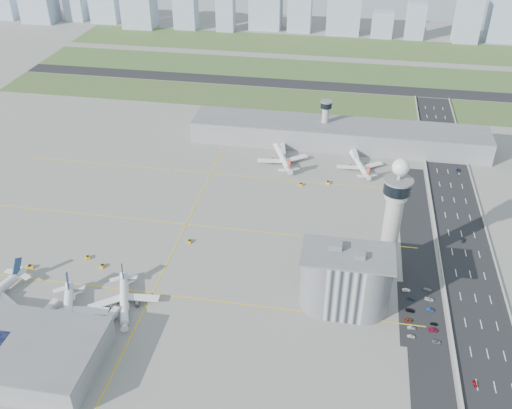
% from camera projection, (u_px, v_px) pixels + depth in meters
% --- Properties ---
extents(ground, '(1000.00, 1000.00, 0.00)m').
position_uv_depth(ground, '(244.00, 264.00, 296.98)').
color(ground, gray).
extents(grass_strip_0, '(480.00, 50.00, 0.08)m').
position_uv_depth(grass_strip_0, '(272.00, 99.00, 486.20)').
color(grass_strip_0, '#415427').
rests_on(grass_strip_0, ground).
extents(grass_strip_1, '(480.00, 60.00, 0.08)m').
position_uv_depth(grass_strip_1, '(283.00, 69.00, 548.31)').
color(grass_strip_1, '#405D2C').
rests_on(grass_strip_1, ground).
extents(grass_strip_2, '(480.00, 70.00, 0.08)m').
position_uv_depth(grass_strip_2, '(293.00, 44.00, 614.55)').
color(grass_strip_2, '#476630').
rests_on(grass_strip_2, ground).
extents(runway, '(480.00, 22.00, 0.10)m').
position_uv_depth(runway, '(278.00, 83.00, 516.83)').
color(runway, black).
rests_on(runway, ground).
extents(highway, '(28.00, 500.00, 0.10)m').
position_uv_depth(highway, '(474.00, 290.00, 280.15)').
color(highway, black).
rests_on(highway, ground).
extents(barrier_left, '(0.60, 500.00, 1.20)m').
position_uv_depth(barrier_left, '(444.00, 286.00, 281.90)').
color(barrier_left, '#9E9E99').
rests_on(barrier_left, ground).
extents(barrier_right, '(0.60, 500.00, 1.20)m').
position_uv_depth(barrier_right, '(504.00, 292.00, 277.80)').
color(barrier_right, '#9E9E99').
rests_on(barrier_right, ground).
extents(landside_road, '(18.00, 260.00, 0.08)m').
position_uv_depth(landside_road, '(423.00, 297.00, 275.53)').
color(landside_road, black).
rests_on(landside_road, ground).
extents(parking_lot, '(20.00, 44.00, 0.10)m').
position_uv_depth(parking_lot, '(420.00, 314.00, 265.88)').
color(parking_lot, black).
rests_on(parking_lot, ground).
extents(taxiway_line_h_0, '(260.00, 0.60, 0.01)m').
position_uv_depth(taxiway_line_h_0, '(152.00, 294.00, 277.98)').
color(taxiway_line_h_0, yellow).
rests_on(taxiway_line_h_0, ground).
extents(taxiway_line_h_1, '(260.00, 0.60, 0.01)m').
position_uv_depth(taxiway_line_h_1, '(186.00, 224.00, 327.67)').
color(taxiway_line_h_1, yellow).
rests_on(taxiway_line_h_1, ground).
extents(taxiway_line_h_2, '(260.00, 0.60, 0.01)m').
position_uv_depth(taxiway_line_h_2, '(211.00, 174.00, 377.35)').
color(taxiway_line_h_2, yellow).
rests_on(taxiway_line_h_2, ground).
extents(taxiway_line_v, '(0.60, 260.00, 0.01)m').
position_uv_depth(taxiway_line_v, '(186.00, 224.00, 327.67)').
color(taxiway_line_v, yellow).
rests_on(taxiway_line_v, ground).
extents(control_tower, '(14.00, 14.00, 64.50)m').
position_uv_depth(control_tower, '(393.00, 213.00, 274.12)').
color(control_tower, '#ADAAA5').
rests_on(control_tower, ground).
extents(secondary_tower, '(8.60, 8.60, 31.90)m').
position_uv_depth(secondary_tower, '(325.00, 118.00, 406.63)').
color(secondary_tower, '#ADAAA5').
rests_on(secondary_tower, ground).
extents(admin_building, '(42.00, 24.00, 33.50)m').
position_uv_depth(admin_building, '(345.00, 280.00, 262.88)').
color(admin_building, '#B2B2B7').
rests_on(admin_building, ground).
extents(terminal_pier, '(210.00, 32.00, 15.80)m').
position_uv_depth(terminal_pier, '(338.00, 134.00, 409.42)').
color(terminal_pier, gray).
rests_on(terminal_pier, ground).
extents(near_terminal, '(84.00, 42.00, 13.00)m').
position_uv_depth(near_terminal, '(1.00, 351.00, 238.45)').
color(near_terminal, gray).
rests_on(near_terminal, ground).
extents(airplane_near_b, '(51.59, 55.10, 12.32)m').
position_uv_depth(airplane_near_b, '(66.00, 311.00, 258.72)').
color(airplane_near_b, white).
rests_on(airplane_near_b, ground).
extents(airplane_near_c, '(46.03, 49.34, 11.10)m').
position_uv_depth(airplane_near_c, '(123.00, 298.00, 267.38)').
color(airplane_near_c, white).
rests_on(airplane_near_c, ground).
extents(airplane_far_a, '(48.22, 51.79, 11.70)m').
position_uv_depth(airplane_far_a, '(283.00, 154.00, 388.01)').
color(airplane_far_a, white).
rests_on(airplane_far_a, ground).
extents(airplane_far_b, '(42.74, 46.26, 10.60)m').
position_uv_depth(airplane_far_b, '(360.00, 161.00, 380.69)').
color(airplane_far_b, white).
rests_on(airplane_far_b, ground).
extents(jet_bridge_near_1, '(5.39, 14.31, 5.70)m').
position_uv_depth(jet_bridge_near_1, '(38.00, 323.00, 257.05)').
color(jet_bridge_near_1, silver).
rests_on(jet_bridge_near_1, ground).
extents(jet_bridge_near_2, '(5.39, 14.31, 5.70)m').
position_uv_depth(jet_bridge_near_2, '(101.00, 331.00, 252.67)').
color(jet_bridge_near_2, silver).
rests_on(jet_bridge_near_2, ground).
extents(jet_bridge_far_0, '(5.39, 14.31, 5.70)m').
position_uv_depth(jet_bridge_far_0, '(282.00, 146.00, 404.45)').
color(jet_bridge_far_0, silver).
rests_on(jet_bridge_far_0, ground).
extents(jet_bridge_far_1, '(5.39, 14.31, 5.70)m').
position_uv_depth(jet_bridge_far_1, '(353.00, 152.00, 397.15)').
color(jet_bridge_far_1, silver).
rests_on(jet_bridge_far_1, ground).
extents(tug_0, '(3.99, 3.27, 2.00)m').
position_uv_depth(tug_0, '(30.00, 267.00, 293.82)').
color(tug_0, yellow).
rests_on(tug_0, ground).
extents(tug_1, '(3.34, 3.66, 1.76)m').
position_uv_depth(tug_1, '(88.00, 257.00, 300.70)').
color(tug_1, '#F8C106').
rests_on(tug_1, ground).
extents(tug_2, '(2.39, 3.18, 1.71)m').
position_uv_depth(tug_2, '(102.00, 266.00, 294.72)').
color(tug_2, '#FC9E18').
rests_on(tug_2, ground).
extents(tug_3, '(2.04, 2.91, 1.65)m').
position_uv_depth(tug_3, '(190.00, 241.00, 312.81)').
color(tug_3, '#CD9D06').
rests_on(tug_3, ground).
extents(tug_4, '(3.09, 2.35, 1.64)m').
position_uv_depth(tug_4, '(301.00, 184.00, 364.22)').
color(tug_4, orange).
rests_on(tug_4, ground).
extents(tug_5, '(2.23, 3.18, 1.82)m').
position_uv_depth(tug_5, '(328.00, 182.00, 366.10)').
color(tug_5, yellow).
rests_on(tug_5, ground).
extents(car_lot_0, '(3.64, 1.47, 1.24)m').
position_uv_depth(car_lot_0, '(411.00, 336.00, 253.34)').
color(car_lot_0, silver).
rests_on(car_lot_0, ground).
extents(car_lot_1, '(3.75, 1.67, 1.20)m').
position_uv_depth(car_lot_1, '(411.00, 328.00, 257.73)').
color(car_lot_1, gray).
rests_on(car_lot_1, ground).
extents(car_lot_2, '(4.06, 1.97, 1.11)m').
position_uv_depth(car_lot_2, '(408.00, 320.00, 261.95)').
color(car_lot_2, maroon).
rests_on(car_lot_2, ground).
extents(car_lot_3, '(4.47, 2.28, 1.24)m').
position_uv_depth(car_lot_3, '(410.00, 310.00, 267.20)').
color(car_lot_3, black).
rests_on(car_lot_3, ground).
extents(car_lot_4, '(3.75, 1.99, 1.22)m').
position_uv_depth(car_lot_4, '(411.00, 298.00, 274.17)').
color(car_lot_4, navy).
rests_on(car_lot_4, ground).
extents(car_lot_5, '(4.05, 1.75, 1.30)m').
position_uv_depth(car_lot_5, '(406.00, 290.00, 279.10)').
color(car_lot_5, white).
rests_on(car_lot_5, ground).
extents(car_lot_6, '(4.12, 2.27, 1.09)m').
position_uv_depth(car_lot_6, '(436.00, 342.00, 250.51)').
color(car_lot_6, gray).
rests_on(car_lot_6, ground).
extents(car_lot_7, '(4.43, 2.25, 1.23)m').
position_uv_depth(car_lot_7, '(433.00, 330.00, 256.61)').
color(car_lot_7, maroon).
rests_on(car_lot_7, ground).
extents(car_lot_8, '(3.31, 1.54, 1.10)m').
position_uv_depth(car_lot_8, '(434.00, 324.00, 259.81)').
color(car_lot_8, black).
rests_on(car_lot_8, ground).
extents(car_lot_9, '(3.79, 1.79, 1.20)m').
position_uv_depth(car_lot_9, '(430.00, 310.00, 267.49)').
color(car_lot_9, navy).
rests_on(car_lot_9, ground).
extents(car_lot_10, '(4.77, 2.80, 1.24)m').
position_uv_depth(car_lot_10, '(429.00, 299.00, 273.65)').
color(car_lot_10, silver).
rests_on(car_lot_10, ground).
extents(car_lot_11, '(4.18, 2.26, 1.15)m').
position_uv_depth(car_lot_11, '(428.00, 290.00, 279.54)').
color(car_lot_11, gray).
rests_on(car_lot_11, ground).
extents(car_hw_0, '(1.78, 3.47, 1.13)m').
position_uv_depth(car_hw_0, '(475.00, 384.00, 231.26)').
color(car_hw_0, '#A10E0F').
rests_on(car_hw_0, ground).
extents(car_hw_1, '(1.85, 3.99, 1.27)m').
position_uv_depth(car_hw_1, '(463.00, 240.00, 313.86)').
color(car_hw_1, black).
rests_on(car_hw_1, ground).
extents(car_hw_2, '(2.84, 4.91, 1.29)m').
position_uv_depth(car_hw_2, '(458.00, 170.00, 379.83)').
color(car_hw_2, navy).
rests_on(car_hw_2, ground).
extents(car_hw_4, '(1.77, 3.40, 1.10)m').
position_uv_depth(car_hw_4, '(430.00, 130.00, 431.97)').
color(car_hw_4, gray).
rests_on(car_hw_4, ground).
extents(skyline_bldg_0, '(24.05, 19.24, 26.50)m').
position_uv_depth(skyline_bldg_0, '(6.00, 8.00, 694.21)').
color(skyline_bldg_0, '#9EADC1').
rests_on(skyline_bldg_0, ground).
extents(skyline_bldg_2, '(22.81, 18.25, 26.79)m').
position_uv_depth(skyline_bldg_2, '(76.00, 9.00, 688.50)').
color(skyline_bldg_2, '#9EADC1').
rests_on(skyline_bldg_2, ground).
extents(skyline_bldg_3, '(32.30, 25.84, 36.93)m').
position_uv_depth(skyline_bldg_3, '(106.00, 6.00, 681.09)').
color(skyline_bldg_3, '#9EADC1').
rests_on(skyline_bldg_3, ground).
extents(skyline_bldg_4, '(35.81, 28.65, 60.36)m').
position_uv_depth(skyline_bldg_4, '(138.00, 1.00, 654.34)').
color(skyline_bldg_4, '#9EADC1').
rests_on(skyline_bldg_4, ground).
extents(skyline_bldg_6, '(20.04, 16.03, 45.20)m').
position_uv_depth(skyline_bldg_6, '(226.00, 11.00, 645.81)').
color(skyline_bldg_6, '#9EADC1').
rests_on(skyline_bldg_6, ground).
extents(skyline_bldg_7, '(35.76, 28.61, 61.22)m').
position_uv_depth(skyline_bldg_7, '(266.00, 1.00, 650.88)').
color(skyline_bldg_7, '#9EADC1').
rests_on(skyline_bldg_7, ground).
extents(skyline_bldg_9, '(36.96, 29.57, 62.11)m').
position_uv_depth(skyline_bldg_9, '(345.00, 5.00, 633.75)').
color(skyline_bldg_9, '#9EADC1').
rests_on(skyline_bldg_9, ground).
extents(skyline_bldg_10, '(23.01, 18.41, 27.75)m').
position_uv_depth(skyline_bldg_10, '(382.00, 24.00, 629.61)').
color(skyline_bldg_10, '#9EADC1').
rests_on(skyline_bldg_10, ground).
extents(skyline_bldg_11, '(20.22, 16.18, 38.97)m').
position_uv_depth(skyline_bldg_11, '(415.00, 21.00, 621.18)').
color(skyline_bldg_11, '#9EADC1').
rests_on(skyline_bldg_11, ground).
extents(skyline_bldg_12, '(26.14, 20.92, 46.89)m').
position_uv_depth(skyline_bldg_12, '(468.00, 20.00, 609.46)').
color(skyline_bldg_12, '#9EADC1').
rests_on(skyline_bldg_12, ground).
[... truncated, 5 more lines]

